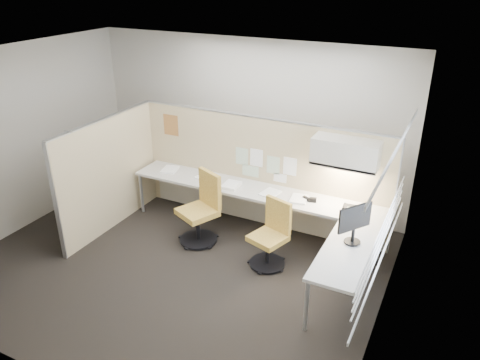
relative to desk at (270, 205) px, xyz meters
The scene contains 26 objects.
floor 1.58m from the desk, 129.58° to the right, with size 5.50×4.50×0.01m, color black.
ceiling 2.64m from the desk, 129.58° to the right, with size 5.50×4.50×0.01m, color white.
wall_back 1.66m from the desk, 129.62° to the left, with size 5.50×0.02×2.80m, color beige.
wall_front 3.59m from the desk, 105.41° to the right, with size 5.50×0.02×2.80m, color beige.
wall_left 3.93m from the desk, 162.99° to the right, with size 0.02×4.50×2.80m, color beige.
wall_right 2.28m from the desk, 31.75° to the right, with size 0.02×4.50×2.80m, color beige.
window_pane 2.32m from the desk, 32.11° to the right, with size 0.01×2.80×1.30m, color #A1B0BB.
partition_back 0.67m from the desk, 128.75° to the left, with size 4.10×0.06×1.75m, color #CEB78E.
partition_left 2.52m from the desk, 165.56° to the right, with size 0.06×2.20×1.75m, color #CEB78E.
desk is the anchor object (origin of this frame).
overhead_bin 1.35m from the desk, 15.24° to the left, with size 0.90×0.36×0.38m, color beige.
task_light_strip 1.22m from the desk, 15.24° to the left, with size 0.60×0.06×0.02m, color #FFEABF.
pinned_papers 0.69m from the desk, 124.37° to the left, with size 1.01×0.00×0.47m.
poster 2.19m from the desk, 167.47° to the left, with size 0.28×0.00×0.35m, color orange.
chair_left 1.02m from the desk, 155.21° to the right, with size 0.66×0.68×1.07m.
chair_right 0.61m from the desk, 65.22° to the right, with size 0.55×0.57×0.94m.
monitor 1.58m from the desk, 26.28° to the right, with size 0.30×0.41×0.51m.
phone 1.17m from the desk, ahead, with size 0.22×0.21×0.12m.
stapler 0.55m from the desk, 16.48° to the left, with size 0.14×0.04×0.05m, color black.
tape_dispenser 0.63m from the desk, 14.07° to the left, with size 0.10×0.06×0.06m, color black.
coat_hook 2.95m from the desk, 152.56° to the right, with size 0.18×0.42×1.29m.
paper_stack_0 1.89m from the desk, behind, with size 0.23×0.30×0.03m, color white.
paper_stack_1 1.24m from the desk, behind, with size 0.23×0.30×0.02m, color white.
paper_stack_2 0.70m from the desk, behind, with size 0.23×0.30×0.05m, color white.
paper_stack_3 0.19m from the desk, 115.08° to the left, with size 0.23×0.30×0.02m, color white.
paper_stack_4 0.44m from the desk, 16.83° to the left, with size 0.23×0.30×0.03m, color white.
Camera 1 is at (3.23, -4.51, 3.82)m, focal length 35.00 mm.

